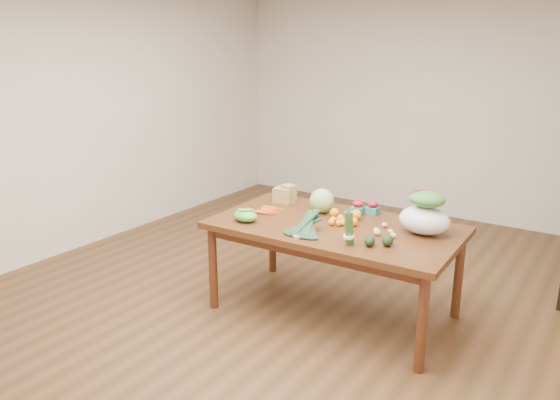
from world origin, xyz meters
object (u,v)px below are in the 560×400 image
Objects in this scene: kale_bunch at (304,224)px; paper_bag at (284,194)px; dining_table at (334,269)px; asparagus_bundle at (349,228)px; salad_bag at (425,215)px; mandarin_cluster at (341,219)px; cabbage at (322,201)px.

paper_bag is at bearing 131.56° from kale_bunch.
dining_table is 7.58× the size of asparagus_bundle.
dining_table is 0.57m from kale_bunch.
asparagus_bundle is 0.63m from salad_bag.
dining_table is at bearing -140.36° from mandarin_cluster.
asparagus_bundle is 0.66× the size of salad_bag.
paper_bag is at bearing 144.93° from asparagus_bundle.
salad_bag is at bearing 14.01° from dining_table.
cabbage reaches higher than dining_table.
cabbage reaches higher than kale_bunch.
mandarin_cluster is at bearing 123.17° from asparagus_bundle.
salad_bag is at bearing 54.42° from asparagus_bundle.
asparagus_bundle reaches higher than paper_bag.
cabbage is 0.34m from mandarin_cluster.
paper_bag and kale_bunch have the same top height.
salad_bag is (0.88, -0.04, 0.04)m from cabbage.
mandarin_cluster reaches higher than dining_table.
paper_bag reaches higher than dining_table.
dining_table is 0.86m from paper_bag.
asparagus_bundle reaches higher than mandarin_cluster.
salad_bag reaches higher than cabbage.
paper_bag is 1.11× the size of cabbage.
cabbage reaches higher than mandarin_cluster.
kale_bunch is at bearing -107.37° from mandarin_cluster.
dining_table is 8.42× the size of paper_bag.
asparagus_bundle reaches higher than kale_bunch.
salad_bag is at bearing 14.09° from mandarin_cluster.
dining_table is at bearing -41.91° from cabbage.
salad_bag is (0.72, 0.52, 0.07)m from kale_bunch.
salad_bag is at bearing -2.32° from cabbage.
kale_bunch is (0.59, -0.62, 0.00)m from paper_bag.
paper_bag is 1.32m from salad_bag.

